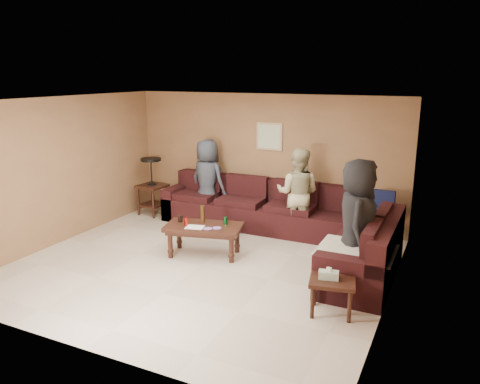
{
  "coord_description": "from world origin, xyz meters",
  "views": [
    {
      "loc": [
        3.4,
        -5.79,
        2.88
      ],
      "look_at": [
        0.25,
        0.85,
        1.0
      ],
      "focal_mm": 35.0,
      "sensor_mm": 36.0,
      "label": 1
    }
  ],
  "objects": [
    {
      "name": "waste_bin",
      "position": [
        -0.18,
        1.34,
        0.14
      ],
      "size": [
        0.26,
        0.26,
        0.28
      ],
      "primitive_type": "cube",
      "rotation": [
        0.0,
        0.0,
        -0.14
      ],
      "color": "#331811",
      "rests_on": "ground"
    },
    {
      "name": "coffee_table",
      "position": [
        -0.18,
        0.4,
        0.43
      ],
      "size": [
        1.33,
        0.89,
        0.79
      ],
      "rotation": [
        0.0,
        0.0,
        0.25
      ],
      "color": "#331811",
      "rests_on": "ground"
    },
    {
      "name": "sectional_sofa",
      "position": [
        0.81,
        1.52,
        0.33
      ],
      "size": [
        4.65,
        2.9,
        0.97
      ],
      "color": "black",
      "rests_on": "ground"
    },
    {
      "name": "side_table_right",
      "position": [
        2.17,
        -0.6,
        0.39
      ],
      "size": [
        0.63,
        0.55,
        0.6
      ],
      "rotation": [
        0.0,
        0.0,
        0.21
      ],
      "color": "#331811",
      "rests_on": "ground"
    },
    {
      "name": "person_left",
      "position": [
        -1.04,
        2.07,
        0.82
      ],
      "size": [
        0.89,
        0.67,
        1.63
      ],
      "primitive_type": "imported",
      "rotation": [
        0.0,
        0.0,
        2.94
      ],
      "color": "#303743",
      "rests_on": "ground"
    },
    {
      "name": "wall_art",
      "position": [
        0.1,
        2.48,
        1.7
      ],
      "size": [
        0.52,
        0.04,
        0.52
      ],
      "color": "tan",
      "rests_on": "ground"
    },
    {
      "name": "person_right",
      "position": [
        2.23,
        0.42,
        0.89
      ],
      "size": [
        0.71,
        0.95,
        1.77
      ],
      "primitive_type": "imported",
      "rotation": [
        0.0,
        0.0,
        1.75
      ],
      "color": "black",
      "rests_on": "ground"
    },
    {
      "name": "person_middle",
      "position": [
        0.89,
        1.87,
        0.81
      ],
      "size": [
        0.84,
        0.68,
        1.62
      ],
      "primitive_type": "imported",
      "rotation": [
        0.0,
        0.0,
        3.23
      ],
      "color": "#B6AF87",
      "rests_on": "ground"
    },
    {
      "name": "room",
      "position": [
        0.0,
        0.0,
        1.66
      ],
      "size": [
        5.6,
        5.5,
        2.5
      ],
      "color": "beige",
      "rests_on": "ground"
    },
    {
      "name": "end_table_left",
      "position": [
        -2.27,
        1.91,
        0.62
      ],
      "size": [
        0.58,
        0.58,
        1.19
      ],
      "rotation": [
        0.0,
        0.0,
        -0.12
      ],
      "color": "#331811",
      "rests_on": "ground"
    }
  ]
}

